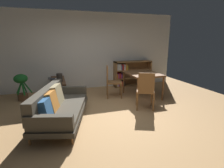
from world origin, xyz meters
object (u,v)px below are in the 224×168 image
media_console (58,89)px  desk_speaker (59,78)px  fabric_couch (58,106)px  dining_chair_near (111,80)px  potted_floor_plant (21,84)px  dining_table (142,75)px  bookshelf (129,73)px  open_laptop (56,79)px  dining_chair_far (146,89)px

media_console → desk_speaker: bearing=-76.6°
fabric_couch → dining_chair_near: 2.06m
fabric_couch → desk_speaker: bearing=86.4°
media_console → potted_floor_plant: potted_floor_plant is taller
fabric_couch → dining_chair_near: size_ratio=2.17×
potted_floor_plant → dining_table: bearing=-12.1°
dining_chair_near → media_console: bearing=161.0°
dining_chair_near → bookshelf: size_ratio=0.67×
open_laptop → potted_floor_plant: potted_floor_plant is taller
fabric_couch → media_console: bearing=88.6°
dining_chair_far → bookshelf: bearing=76.1°
dining_table → dining_chair_far: bearing=-113.0°
dining_table → bookshelf: bearing=83.0°
dining_chair_near → dining_chair_far: dining_chair_near is taller
fabric_couch → desk_speaker: size_ratio=8.88×
dining_table → dining_chair_far: (-0.42, -0.98, -0.13)m
potted_floor_plant → dining_chair_near: size_ratio=0.80×
fabric_couch → media_console: 1.81m
media_console → open_laptop: 0.31m
open_laptop → dining_table: (2.56, -0.85, 0.12)m
fabric_couch → open_laptop: size_ratio=5.14×
media_console → dining_table: dining_table is taller
media_console → dining_chair_far: dining_chair_far is taller
dining_chair_near → dining_chair_far: bearing=-67.1°
desk_speaker → fabric_couch: bearing=-93.6°
fabric_couch → media_console: size_ratio=1.56×
fabric_couch → dining_chair_far: bearing=1.1°
fabric_couch → media_console: (0.04, 1.81, -0.10)m
potted_floor_plant → dining_chair_far: 3.56m
dining_chair_near → bookshelf: (1.10, 1.16, -0.06)m
bookshelf → media_console: bearing=-166.9°
desk_speaker → potted_floor_plant: 1.11m
media_console → dining_chair_near: (1.57, -0.54, 0.28)m
media_console → bookshelf: (2.68, 0.62, 0.22)m
open_laptop → desk_speaker: size_ratio=1.73×
open_laptop → desk_speaker: (0.11, -0.30, 0.10)m
open_laptop → desk_speaker: bearing=-70.0°
fabric_couch → potted_floor_plant: potted_floor_plant is taller
open_laptop → dining_chair_near: 1.74m
dining_table → open_laptop: bearing=161.6°
open_laptop → dining_chair_far: size_ratio=0.43×
dining_chair_far → open_laptop: bearing=139.4°
potted_floor_plant → dining_table: (3.53, -0.75, 0.19)m
dining_table → bookshelf: size_ratio=0.78×
potted_floor_plant → open_laptop: bearing=5.7°
fabric_couch → potted_floor_plant: 2.04m
fabric_couch → bookshelf: (2.72, 2.43, 0.11)m
potted_floor_plant → dining_table: potted_floor_plant is taller
media_console → dining_chair_far: (2.09, -1.76, 0.28)m
dining_chair_far → bookshelf: dining_chair_far is taller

